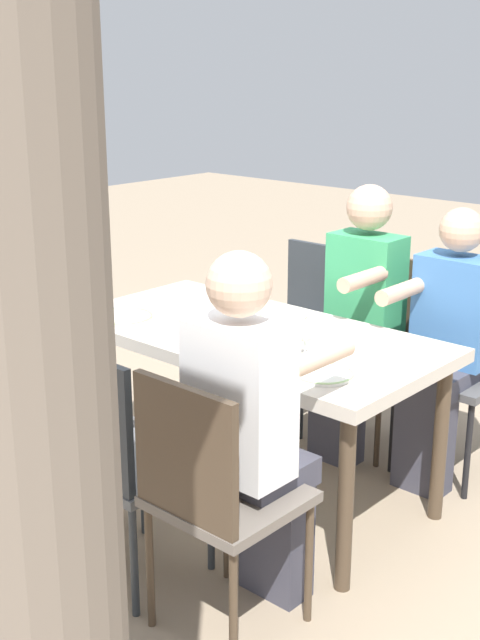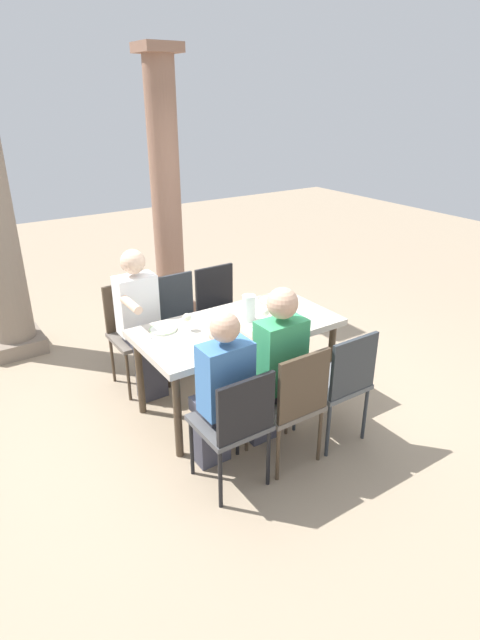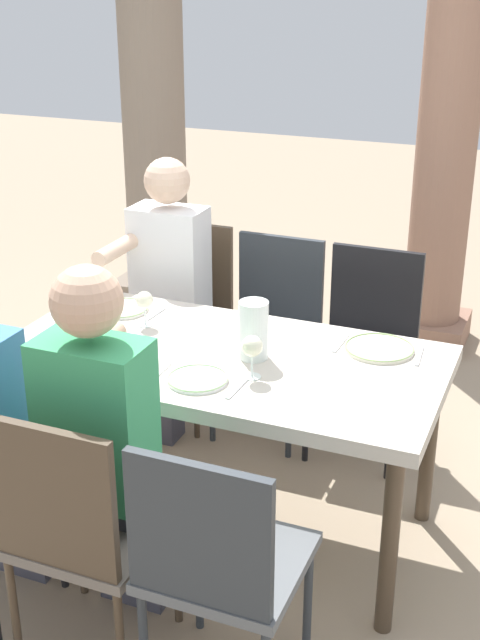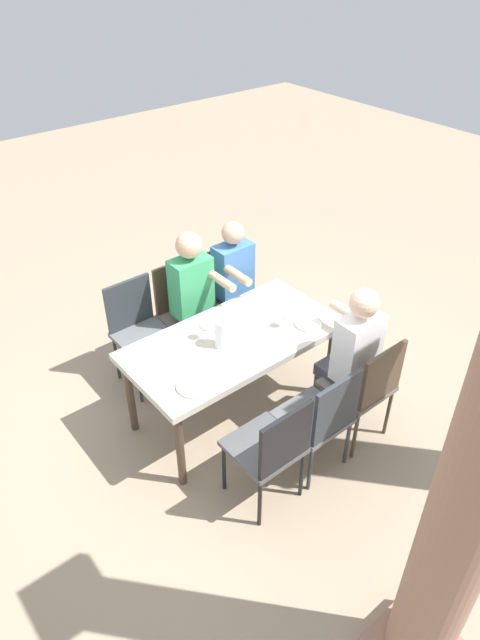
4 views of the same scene
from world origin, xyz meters
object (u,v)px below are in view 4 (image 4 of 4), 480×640
object	(u,v)px
dining_table	(234,345)
chair_east_north	(272,447)
chair_west_south	(226,290)
plate_0	(308,323)
diner_woman_green	(238,285)
diner_man_white	(196,301)
chair_west_north	(366,385)
plate_1	(213,323)
chair_east_south	(138,326)
chair_mid_north	(322,416)
diner_guest_third	(349,355)
water_pitcher	(222,335)
plate_2	(195,385)
wine_glass_0	(284,316)
stone_column_centre	(475,493)
chair_mid_south	(184,307)
wine_glass_1	(203,326)

from	to	relation	value
dining_table	chair_east_north	size ratio (longest dim) A/B	1.79
chair_west_south	plate_0	distance (m)	1.10
diner_woman_green	diner_man_white	xyz separation A→B (m)	(0.46, 0.02, 0.04)
dining_table	chair_west_north	world-z (taller)	chair_west_north
chair_west_north	plate_1	world-z (taller)	chair_west_north
diner_man_white	plate_0	size ratio (longest dim) A/B	5.94
chair_east_south	plate_0	distance (m)	1.42
chair_east_north	diner_man_white	bearing A→B (deg)	-107.39
chair_west_north	plate_0	world-z (taller)	chair_west_north
chair_mid_north	plate_1	xyz separation A→B (m)	(0.12, -1.08, 0.24)
plate_1	chair_east_north	bearing A→B (deg)	72.52
dining_table	chair_east_south	bearing A→B (deg)	-67.24
dining_table	diner_woman_green	xyz separation A→B (m)	(-0.57, -0.65, -0.01)
diner_guest_third	diner_man_white	bearing A→B (deg)	-70.28
diner_man_white	plate_1	size ratio (longest dim) A/B	6.12
chair_east_north	diner_woman_green	world-z (taller)	diner_woman_green
chair_mid_north	water_pitcher	world-z (taller)	water_pitcher
plate_2	wine_glass_0	bearing A→B (deg)	-172.53
diner_woman_green	plate_0	xyz separation A→B (m)	(0.01, 0.89, 0.09)
dining_table	stone_column_centre	distance (m)	2.28
chair_west_south	chair_east_north	xyz separation A→B (m)	(0.92, 1.68, 0.00)
chair_mid_north	diner_man_white	distance (m)	1.49
water_pitcher	chair_east_south	bearing A→B (deg)	-74.98
plate_0	plate_2	xyz separation A→B (m)	(1.09, 0.02, -0.00)
chair_west_north	chair_east_north	xyz separation A→B (m)	(0.92, -0.00, -0.01)
chair_mid_south	chair_mid_north	bearing A→B (deg)	90.00
chair_east_south	stone_column_centre	size ratio (longest dim) A/B	0.32
chair_west_south	chair_east_south	bearing A→B (deg)	-0.20
chair_mid_south	dining_table	bearing A→B (deg)	82.68
wine_glass_1	water_pitcher	distance (m)	0.16
dining_table	diner_man_white	world-z (taller)	diner_man_white
diner_woman_green	plate_1	world-z (taller)	diner_woman_green
chair_east_south	plate_1	xyz separation A→B (m)	(-0.34, 0.60, 0.22)
chair_west_south	water_pitcher	size ratio (longest dim) A/B	4.09
diner_guest_third	plate_1	xyz separation A→B (m)	(0.59, -0.88, 0.06)
chair_east_south	stone_column_centre	xyz separation A→B (m)	(0.08, 2.95, 0.90)
chair_west_north	wine_glass_0	world-z (taller)	chair_west_north
stone_column_centre	chair_west_south	bearing A→B (deg)	-108.76
diner_woman_green	diner_guest_third	xyz separation A→B (m)	(-0.01, 1.30, 0.03)
chair_mid_north	diner_man_white	bearing A→B (deg)	-90.11
chair_east_north	stone_column_centre	bearing A→B (deg)	86.44
plate_2	diner_woman_green	bearing A→B (deg)	-140.47
diner_woman_green	chair_mid_south	bearing A→B (deg)	-22.27
chair_west_south	water_pitcher	bearing A→B (deg)	51.05
chair_west_south	diner_woman_green	world-z (taller)	diner_woman_green
diner_woman_green	plate_2	distance (m)	1.43
diner_guest_third	plate_1	distance (m)	1.06
diner_woman_green	chair_mid_north	bearing A→B (deg)	72.98
plate_1	water_pitcher	distance (m)	0.29
chair_mid_north	stone_column_centre	world-z (taller)	stone_column_centre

